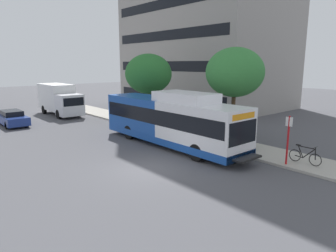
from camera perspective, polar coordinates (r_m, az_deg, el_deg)
The scene contains 10 objects.
ground_plane at distance 22.58m, azimuth -16.18°, elevation -2.62°, with size 120.00×120.00×0.00m, color #4C4C51.
sidewalk_curb at distance 24.64m, azimuth 0.76°, elevation -0.82°, with size 3.00×56.00×0.14m, color #A8A399.
transit_bus at distance 20.05m, azimuth 0.51°, elevation 1.07°, with size 2.58×12.25×3.65m.
bus_stop_sign_pole at distance 17.01m, azimuth 21.65°, elevation -1.85°, with size 0.10×0.36×2.60m.
bicycle_parked at distance 17.77m, azimuth 24.36°, elevation -5.15°, with size 0.52×1.76×1.02m.
street_tree_near_stop at distance 21.44m, azimuth 12.45°, elevation 9.80°, with size 3.97×3.97×6.35m.
street_tree_mid_block at distance 27.50m, azimuth -3.69°, elevation 9.75°, with size 4.16×4.16×6.13m.
parked_car_far_lane at distance 30.23m, azimuth -27.24°, elevation 1.35°, with size 1.80×4.50×1.33m.
box_truck_background at distance 34.29m, azimuth -19.76°, elevation 4.85°, with size 2.32×7.01×3.25m.
lattice_comm_tower at distance 54.50m, azimuth -4.33°, elevation 15.06°, with size 1.10×1.10×26.37m.
Camera 1 is at (-8.94, -12.03, 5.36)m, focal length 32.42 mm.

